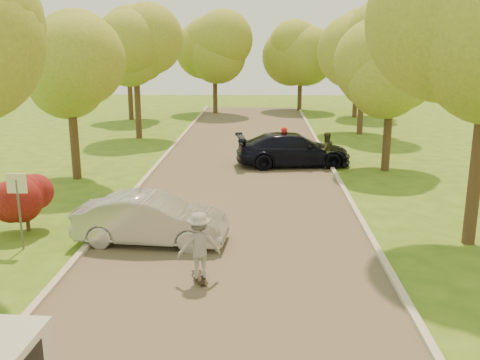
% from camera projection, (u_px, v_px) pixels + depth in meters
% --- Properties ---
extents(ground, '(100.00, 100.00, 0.00)m').
position_uv_depth(ground, '(219.00, 327.00, 10.82)').
color(ground, '#366117').
rests_on(ground, ground).
extents(road, '(8.00, 60.00, 0.01)m').
position_uv_depth(road, '(237.00, 209.00, 18.56)').
color(road, '#4C4438').
rests_on(road, ground).
extents(curb_left, '(0.18, 60.00, 0.12)m').
position_uv_depth(curb_left, '(122.00, 206.00, 18.71)').
color(curb_left, '#B2AD9E').
rests_on(curb_left, ground).
extents(curb_right, '(0.18, 60.00, 0.12)m').
position_uv_depth(curb_right, '(355.00, 208.00, 18.39)').
color(curb_right, '#B2AD9E').
rests_on(curb_right, ground).
extents(street_sign, '(0.55, 0.06, 2.17)m').
position_uv_depth(street_sign, '(18.00, 195.00, 14.54)').
color(street_sign, '#59595E').
rests_on(street_sign, ground).
extents(red_shrub, '(1.70, 1.70, 1.95)m').
position_uv_depth(red_shrub, '(25.00, 196.00, 16.13)').
color(red_shrub, '#382619').
rests_on(red_shrub, ground).
extents(tree_l_midb, '(4.30, 4.20, 6.62)m').
position_uv_depth(tree_l_midb, '(73.00, 69.00, 21.57)').
color(tree_l_midb, '#382619').
rests_on(tree_l_midb, ground).
extents(tree_l_far, '(4.92, 4.80, 7.79)m').
position_uv_depth(tree_l_far, '(138.00, 45.00, 31.01)').
color(tree_l_far, '#382619').
rests_on(tree_l_far, ground).
extents(tree_r_midb, '(4.51, 4.40, 7.01)m').
position_uv_depth(tree_r_midb, '(397.00, 60.00, 22.90)').
color(tree_r_midb, '#382619').
rests_on(tree_r_midb, ground).
extents(tree_r_far, '(5.33, 5.20, 8.34)m').
position_uv_depth(tree_r_far, '(369.00, 39.00, 32.31)').
color(tree_r_far, '#382619').
rests_on(tree_r_far, ground).
extents(tree_bg_a, '(5.12, 5.00, 7.72)m').
position_uv_depth(tree_bg_a, '(131.00, 47.00, 38.89)').
color(tree_bg_a, '#382619').
rests_on(tree_bg_a, ground).
extents(tree_bg_b, '(5.12, 5.00, 7.95)m').
position_uv_depth(tree_bg_b, '(361.00, 44.00, 40.09)').
color(tree_bg_b, '#382619').
rests_on(tree_bg_b, ground).
extents(tree_bg_c, '(4.92, 4.80, 7.33)m').
position_uv_depth(tree_bg_c, '(217.00, 50.00, 42.59)').
color(tree_bg_c, '#382619').
rests_on(tree_bg_c, ground).
extents(tree_bg_d, '(5.12, 5.00, 7.72)m').
position_uv_depth(tree_bg_d, '(304.00, 46.00, 44.17)').
color(tree_bg_d, '#382619').
rests_on(tree_bg_d, ground).
extents(silver_sedan, '(4.42, 1.84, 1.42)m').
position_uv_depth(silver_sedan, '(151.00, 219.00, 15.23)').
color(silver_sedan, '#A7A6AB').
rests_on(silver_sedan, ground).
extents(dark_sedan, '(5.55, 2.84, 1.54)m').
position_uv_depth(dark_sedan, '(293.00, 150.00, 24.89)').
color(dark_sedan, black).
rests_on(dark_sedan, ground).
extents(longboard, '(0.49, 0.87, 0.10)m').
position_uv_depth(longboard, '(200.00, 277.00, 12.91)').
color(longboard, black).
rests_on(longboard, ground).
extents(skateboarder, '(1.19, 0.92, 1.63)m').
position_uv_depth(skateboarder, '(199.00, 245.00, 12.70)').
color(skateboarder, gray).
rests_on(skateboarder, longboard).
extents(person_striped, '(0.73, 0.55, 1.82)m').
position_uv_depth(person_striped, '(284.00, 146.00, 25.00)').
color(person_striped, red).
rests_on(person_striped, ground).
extents(person_olive, '(0.98, 0.87, 1.68)m').
position_uv_depth(person_olive, '(326.00, 150.00, 24.31)').
color(person_olive, '#313620').
rests_on(person_olive, ground).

